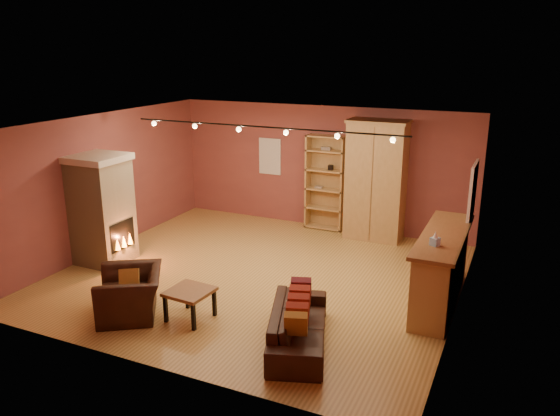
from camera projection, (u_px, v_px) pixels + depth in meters
The scene contains 16 objects.
floor at pixel (258, 275), 10.07m from camera, with size 7.00×7.00×0.00m, color olive.
ceiling at pixel (257, 124), 9.27m from camera, with size 7.00×7.00×0.00m, color #55311B.
back_wall at pixel (321, 167), 12.50m from camera, with size 7.00×0.02×2.80m, color brown.
left_wall at pixel (104, 183), 11.06m from camera, with size 0.02×6.50×2.80m, color brown.
right_wall at pixel (463, 229), 8.27m from camera, with size 0.02×6.50×2.80m, color brown.
fireplace at pixel (102, 209), 10.46m from camera, with size 1.01×0.98×2.12m.
back_window at pixel (270, 156), 12.96m from camera, with size 0.56×0.04×0.86m, color silver.
bookcase at pixel (326, 182), 12.42m from camera, with size 0.89×0.35×2.17m.
armoire at pixel (376, 180), 11.69m from camera, with size 1.27×0.72×2.60m.
bar_counter at pixel (441, 268), 8.83m from camera, with size 0.67×2.52×1.21m.
tissue_box at pixel (435, 240), 8.13m from camera, with size 0.16×0.16×0.22m.
right_window at pixel (473, 192), 9.43m from camera, with size 0.05×0.90×1.00m, color silver.
loveseat at pixel (299, 319), 7.66m from camera, with size 1.15×2.00×0.79m.
armchair at pixel (130, 286), 8.48m from camera, with size 1.20×1.31×0.96m.
coffee_table at pixel (190, 294), 8.36m from camera, with size 0.68×0.68×0.48m.
track_rail at pixel (262, 129), 9.48m from camera, with size 5.20×0.09×0.13m.
Camera 1 is at (4.23, -8.29, 4.07)m, focal length 35.00 mm.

